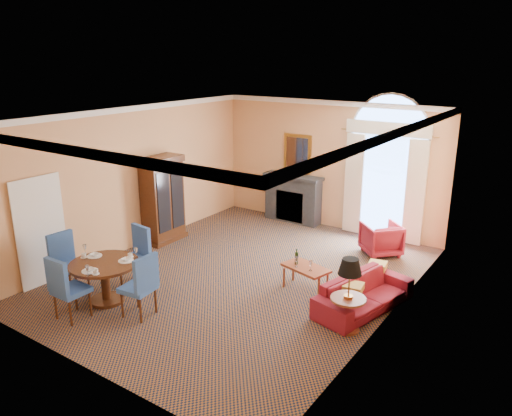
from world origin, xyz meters
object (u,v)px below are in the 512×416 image
Objects in this scene: armchair at (381,239)px; coffee_table at (305,268)px; armoire at (163,201)px; side_table at (349,285)px; sofa at (364,294)px; dining_table at (105,273)px.

coffee_table reaches higher than armchair.
armoire is 1.67× the size of side_table.
sofa is 2.02× the size of coffee_table.
dining_table is at bearing -64.60° from armoire.
side_table reaches higher than sofa.
armchair is 0.64× the size of side_table.
dining_table is at bearing 134.85° from sofa.
coffee_table reaches higher than sofa.
armchair is at bearing 28.59° from sofa.
armoire is 2.60× the size of armchair.
coffee_table is (-0.55, -2.45, 0.06)m from armchair.
armoire reaches higher than coffee_table.
dining_table is at bearing -122.75° from coffee_table.
coffee_table is at bearing 144.35° from side_table.
sofa is at bearing 93.58° from side_table.
side_table is (0.05, -0.80, 0.50)m from sofa.
armchair is (3.24, 4.93, -0.20)m from dining_table.
coffee_table is (4.04, -0.37, -0.56)m from armoire.
side_table is at bearing -162.60° from sofa.
dining_table is 1.24× the size of coffee_table.
armoire reaches higher than sofa.
dining_table reaches higher than sofa.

